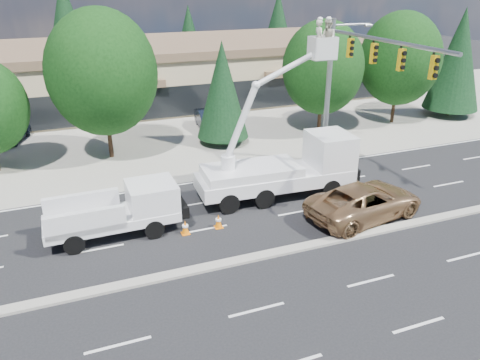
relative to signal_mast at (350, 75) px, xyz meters
name	(u,v)px	position (x,y,z in m)	size (l,w,h in m)	color
ground	(228,264)	(-10.03, -7.04, -6.06)	(140.00, 140.00, 0.00)	black
concrete_apron	(143,131)	(-10.03, 12.96, -6.05)	(140.00, 22.00, 0.01)	gray
road_median	(227,263)	(-10.03, -7.04, -6.00)	(120.00, 0.55, 0.12)	gray
strip_mall	(121,73)	(-10.03, 22.93, -3.23)	(50.40, 15.40, 5.50)	tan
tree_front_d	(102,73)	(-13.03, 7.96, -0.39)	(6.97, 6.97, 9.67)	#332114
tree_front_e	(222,90)	(-5.03, 7.96, -2.13)	(3.71, 3.71, 7.32)	#332114
tree_front_f	(323,68)	(2.97, 7.96, -1.09)	(6.12, 6.12, 8.48)	#332114
tree_front_g	(400,59)	(9.97, 7.96, -0.84)	(6.42, 6.42, 8.91)	#332114
tree_front_h	(458,59)	(15.97, 7.96, -1.21)	(4.59, 4.59, 9.04)	#332114
tree_back_b	(67,27)	(-14.03, 34.96, -0.02)	(5.71, 5.71, 11.26)	#332114
tree_back_c	(189,37)	(-0.03, 34.96, -1.68)	(4.14, 4.14, 8.16)	#332114
tree_back_d	(278,27)	(11.97, 34.96, -0.90)	(4.88, 4.88, 9.61)	#332114
signal_mast	(350,75)	(0.00, 0.00, 0.00)	(2.76, 10.16, 9.00)	gray
utility_pickup	(122,215)	(-13.76, -2.75, -5.09)	(6.14, 2.52, 2.34)	white
bucket_truck	(289,161)	(-4.51, -1.66, -4.04)	(8.77, 3.16, 9.43)	white
traffic_cone_b	(185,227)	(-11.03, -3.90, -5.72)	(0.40, 0.40, 0.70)	orange
traffic_cone_c	(218,221)	(-9.37, -3.88, -5.72)	(0.40, 0.40, 0.70)	orange
traffic_cone_d	(319,199)	(-3.57, -3.45, -5.72)	(0.40, 0.40, 0.70)	orange
minivan	(365,201)	(-2.11, -5.48, -5.18)	(2.89, 6.28, 1.74)	#99724A
parked_car_west	(12,132)	(-19.46, 13.96, -5.38)	(1.59, 3.95, 1.35)	black
parked_car_east	(209,120)	(-4.96, 11.62, -5.30)	(1.60, 4.58, 1.51)	black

